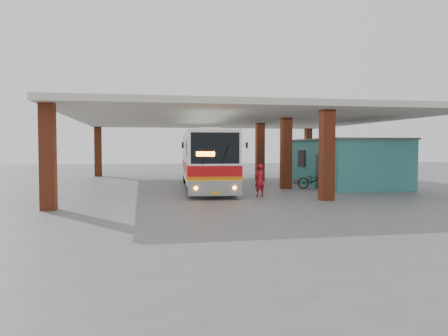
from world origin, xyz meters
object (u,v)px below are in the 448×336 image
object	(u,v)px
pedestrian	(260,180)
red_chair	(298,179)
coach_bus	(206,159)
motorcycle	(314,180)

from	to	relation	value
pedestrian	red_chair	xyz separation A→B (m)	(4.72, 7.03, -0.49)
coach_bus	motorcycle	xyz separation A→B (m)	(6.53, -1.51, -1.28)
pedestrian	red_chair	world-z (taller)	pedestrian
pedestrian	coach_bus	bearing A→B (deg)	-90.38
motorcycle	red_chair	size ratio (longest dim) A/B	2.65
coach_bus	motorcycle	bearing A→B (deg)	-8.82
coach_bus	red_chair	bearing A→B (deg)	21.02
coach_bus	red_chair	size ratio (longest dim) A/B	16.28
red_chair	coach_bus	bearing A→B (deg)	-154.16
pedestrian	red_chair	distance (m)	8.48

